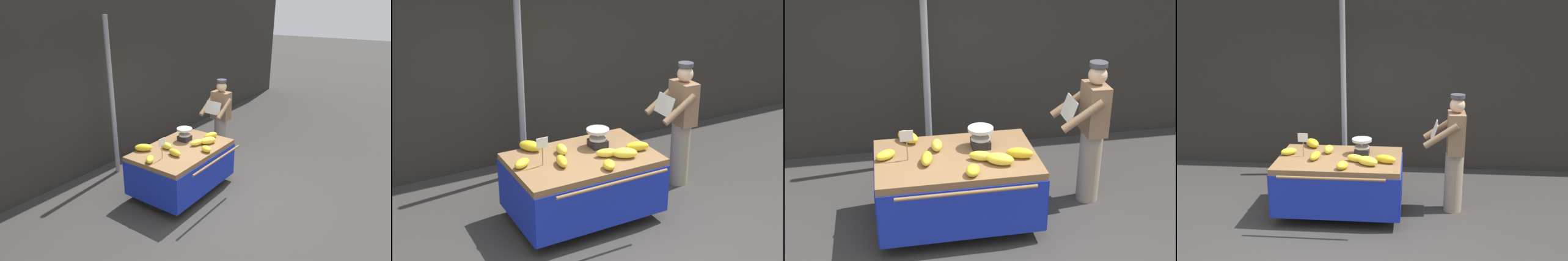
{
  "view_description": "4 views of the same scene",
  "coord_description": "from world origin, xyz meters",
  "views": [
    {
      "loc": [
        -4.37,
        -2.69,
        3.2
      ],
      "look_at": [
        0.17,
        0.54,
        1.11
      ],
      "focal_mm": 31.63,
      "sensor_mm": 36.0,
      "label": 1
    },
    {
      "loc": [
        -2.75,
        -4.45,
        3.51
      ],
      "look_at": [
        0.01,
        0.67,
        1.14
      ],
      "focal_mm": 49.6,
      "sensor_mm": 36.0,
      "label": 2
    },
    {
      "loc": [
        -0.75,
        -4.36,
        3.44
      ],
      "look_at": [
        0.19,
        0.62,
        1.13
      ],
      "focal_mm": 49.2,
      "sensor_mm": 36.0,
      "label": 3
    },
    {
      "loc": [
        0.91,
        -5.25,
        2.93
      ],
      "look_at": [
        0.4,
        0.7,
        1.23
      ],
      "focal_mm": 41.66,
      "sensor_mm": 36.0,
      "label": 4
    }
  ],
  "objects": [
    {
      "name": "price_sign",
      "position": [
        -0.57,
        0.67,
        1.08
      ],
      "size": [
        0.14,
        0.01,
        0.34
      ],
      "color": "#997A51",
      "rests_on": "banana_cart"
    },
    {
      "name": "banana_bunch_5",
      "position": [
        0.18,
        0.52,
        0.88
      ],
      "size": [
        0.29,
        0.2,
        0.1
      ],
      "primitive_type": "ellipsoid",
      "rotation": [
        0.0,
        0.0,
        1.21
      ],
      "color": "yellow",
      "rests_on": "banana_cart"
    },
    {
      "name": "banana_bunch_2",
      "position": [
        0.04,
        0.23,
        0.88
      ],
      "size": [
        0.2,
        0.24,
        0.1
      ],
      "primitive_type": "ellipsoid",
      "rotation": [
        0.0,
        0.0,
        2.76
      ],
      "color": "yellow",
      "rests_on": "banana_cart"
    },
    {
      "name": "banana_bunch_7",
      "position": [
        -0.8,
        0.73,
        0.88
      ],
      "size": [
        0.26,
        0.23,
        0.1
      ],
      "primitive_type": "ellipsoid",
      "rotation": [
        0.0,
        0.0,
        2.15
      ],
      "color": "yellow",
      "rests_on": "banana_cart"
    },
    {
      "name": "back_wall",
      "position": [
        0.0,
        2.72,
        1.84
      ],
      "size": [
        16.0,
        0.24,
        3.67
      ],
      "primitive_type": "cube",
      "color": "#2D2B26",
      "rests_on": "ground"
    },
    {
      "name": "banana_bunch_6",
      "position": [
        -0.54,
        1.11,
        0.89
      ],
      "size": [
        0.3,
        0.33,
        0.12
      ],
      "primitive_type": "ellipsoid",
      "rotation": [
        0.0,
        0.0,
        0.64
      ],
      "color": "gold",
      "rests_on": "banana_cart"
    },
    {
      "name": "banana_bunch_1",
      "position": [
        -0.25,
        0.85,
        0.89
      ],
      "size": [
        0.14,
        0.22,
        0.12
      ],
      "primitive_type": "ellipsoid",
      "rotation": [
        0.0,
        0.0,
        3.03
      ],
      "color": "yellow",
      "rests_on": "banana_cart"
    },
    {
      "name": "weighing_scale",
      "position": [
        0.23,
        0.83,
        0.95
      ],
      "size": [
        0.28,
        0.28,
        0.24
      ],
      "color": "black",
      "rests_on": "banana_cart"
    },
    {
      "name": "banana_cart",
      "position": [
        -0.06,
        0.67,
        0.61
      ],
      "size": [
        1.74,
        1.32,
        0.83
      ],
      "color": "olive",
      "rests_on": "ground"
    },
    {
      "name": "ground_plane",
      "position": [
        0.0,
        0.0,
        0.0
      ],
      "size": [
        60.0,
        60.0,
        0.0
      ],
      "primitive_type": "plane",
      "color": "#383533"
    },
    {
      "name": "street_pole",
      "position": [
        -0.22,
        2.18,
        1.5
      ],
      "size": [
        0.09,
        0.09,
        2.99
      ],
      "primitive_type": "cylinder",
      "color": "gray",
      "rests_on": "ground"
    },
    {
      "name": "banana_bunch_0",
      "position": [
        -0.38,
        0.56,
        0.88
      ],
      "size": [
        0.17,
        0.28,
        0.11
      ],
      "primitive_type": "ellipsoid",
      "rotation": [
        0.0,
        0.0,
        2.94
      ],
      "color": "gold",
      "rests_on": "banana_cart"
    },
    {
      "name": "vendor_person",
      "position": [
        1.53,
        0.87,
        0.87
      ],
      "size": [
        0.59,
        0.52,
        1.71
      ],
      "color": "gray",
      "rests_on": "ground"
    },
    {
      "name": "banana_bunch_4",
      "position": [
        0.35,
        0.4,
        0.89
      ],
      "size": [
        0.34,
        0.27,
        0.12
      ],
      "primitive_type": "ellipsoid",
      "rotation": [
        0.0,
        0.0,
        1.1
      ],
      "color": "yellow",
      "rests_on": "banana_cart"
    },
    {
      "name": "banana_bunch_3",
      "position": [
        0.59,
        0.5,
        0.89
      ],
      "size": [
        0.31,
        0.2,
        0.12
      ],
      "primitive_type": "ellipsoid",
      "rotation": [
        0.0,
        0.0,
        1.26
      ],
      "color": "gold",
      "rests_on": "banana_cart"
    }
  ]
}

